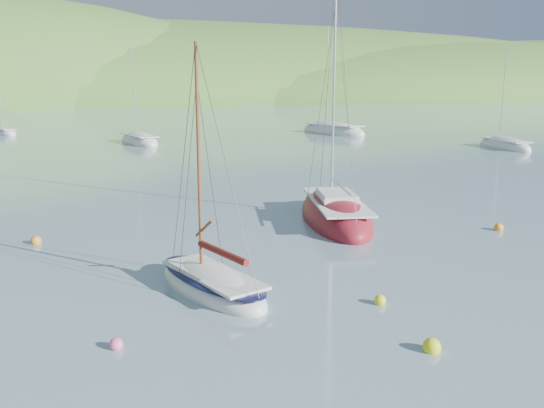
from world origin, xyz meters
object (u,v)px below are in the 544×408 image
object	(u,v)px
distant_sloop_c	(5,133)
distant_sloop_d	(505,146)
distant_sloop_b	(333,132)
daysailer_white	(212,285)
distant_sloop_a	(139,142)
sloop_red	(335,216)

from	to	relation	value
distant_sloop_c	distant_sloop_d	size ratio (longest dim) A/B	0.79
distant_sloop_b	distant_sloop_d	size ratio (longest dim) A/B	1.33
daysailer_white	distant_sloop_a	bearing A→B (deg)	68.53
daysailer_white	distant_sloop_d	size ratio (longest dim) A/B	0.86
daysailer_white	distant_sloop_c	size ratio (longest dim) A/B	1.10
sloop_red	distant_sloop_c	distance (m)	56.12
daysailer_white	sloop_red	xyz separation A→B (m)	(7.89, 8.07, 0.03)
daysailer_white	distant_sloop_a	distance (m)	45.34
distant_sloop_a	distant_sloop_c	xyz separation A→B (m)	(-14.83, 14.50, -0.04)
distant_sloop_a	distant_sloop_c	bearing A→B (deg)	120.18
daysailer_white	sloop_red	bearing A→B (deg)	25.49
sloop_red	distant_sloop_d	xyz separation A→B (m)	(27.41, 22.93, -0.06)
daysailer_white	sloop_red	distance (m)	11.28
distant_sloop_a	sloop_red	bearing A→B (deg)	-95.07
distant_sloop_c	sloop_red	bearing A→B (deg)	-90.70
distant_sloop_a	distant_sloop_d	world-z (taller)	distant_sloop_a
distant_sloop_b	distant_sloop_c	bearing A→B (deg)	140.30
sloop_red	distant_sloop_b	xyz separation A→B (m)	(16.59, 40.98, -0.02)
distant_sloop_a	distant_sloop_b	world-z (taller)	distant_sloop_b
distant_sloop_c	distant_sloop_a	bearing A→B (deg)	-67.77
distant_sloop_d	sloop_red	bearing A→B (deg)	-138.90
distant_sloop_c	daysailer_white	bearing A→B (deg)	-100.45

